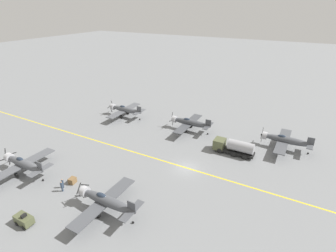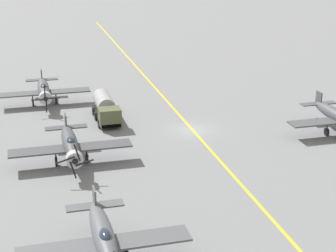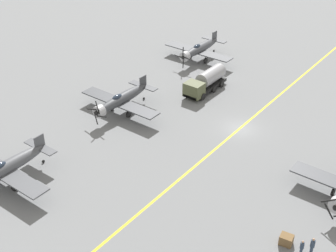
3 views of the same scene
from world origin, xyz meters
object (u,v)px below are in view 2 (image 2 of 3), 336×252
(airplane_far_right, at_px, (104,238))
(fuel_tanker, at_px, (106,109))
(airplane_mid_right, at_px, (70,144))
(airplane_near_right, at_px, (44,90))

(airplane_far_right, height_order, fuel_tanker, airplane_far_right)
(fuel_tanker, bearing_deg, airplane_mid_right, 65.80)
(airplane_near_right, relative_size, fuel_tanker, 1.50)
(airplane_mid_right, bearing_deg, airplane_far_right, 102.77)
(airplane_mid_right, height_order, airplane_far_right, airplane_mid_right)
(airplane_far_right, relative_size, airplane_near_right, 1.00)
(airplane_near_right, bearing_deg, fuel_tanker, 126.23)
(airplane_far_right, bearing_deg, airplane_near_right, -89.89)
(airplane_mid_right, xyz_separation_m, airplane_far_right, (-0.53, 18.34, 0.00))
(airplane_far_right, height_order, airplane_near_right, airplane_near_right)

